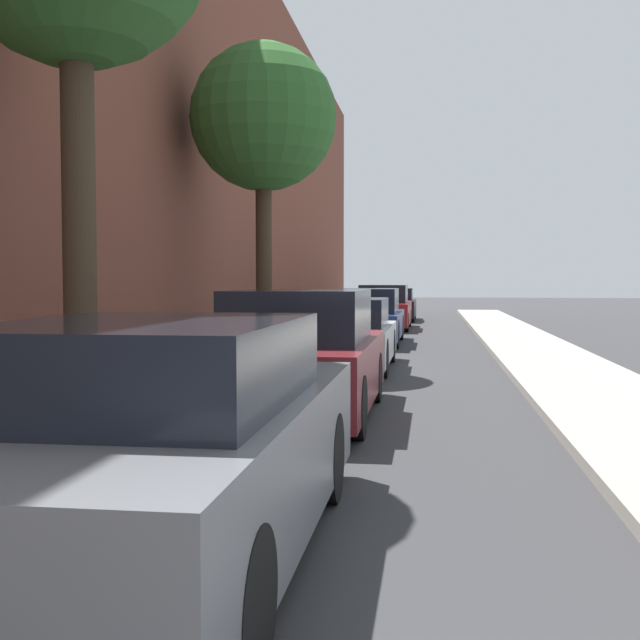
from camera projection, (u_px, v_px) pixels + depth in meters
name	position (u px, v px, depth m)	size (l,w,h in m)	color
ground_plane	(398.00, 366.00, 15.10)	(120.00, 120.00, 0.00)	#333335
sidewalk_left	(248.00, 361.00, 15.49)	(2.00, 52.00, 0.12)	#9E998E
sidewalk_right	(557.00, 365.00, 14.69)	(2.00, 52.00, 0.12)	#9E998E
building_facade_left	(179.00, 104.00, 15.43)	(0.70, 52.00, 10.03)	brown
parked_car_grey	(159.00, 446.00, 4.56)	(1.75, 4.33, 1.40)	black
parked_car_maroon	(302.00, 358.00, 9.42)	(1.70, 4.11, 1.51)	black
parked_car_silver	(344.00, 335.00, 14.57)	(1.75, 4.11, 1.29)	black
parked_car_navy	(367.00, 318.00, 20.25)	(1.72, 4.53, 1.41)	black
parked_car_red	(384.00, 308.00, 26.44)	(1.70, 4.56, 1.46)	black
parked_car_black	(393.00, 305.00, 31.96)	(1.79, 4.23, 1.30)	black
street_tree_far	(263.00, 120.00, 14.34)	(2.64, 2.64, 5.74)	#423323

